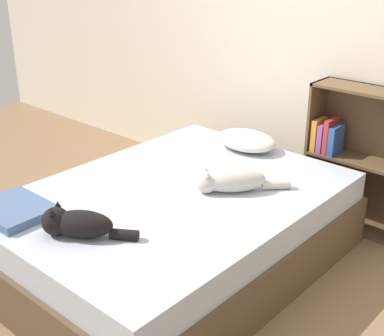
% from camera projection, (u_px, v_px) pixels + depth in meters
% --- Properties ---
extents(ground_plane, '(8.00, 8.00, 0.00)m').
position_uv_depth(ground_plane, '(176.00, 264.00, 3.40)').
color(ground_plane, '#846647').
extents(wall_back, '(8.00, 0.06, 2.50)m').
position_uv_depth(wall_back, '(306.00, 37.00, 3.87)').
color(wall_back, silver).
rests_on(wall_back, ground_plane).
extents(bed, '(1.53, 2.09, 0.51)m').
position_uv_depth(bed, '(175.00, 229.00, 3.30)').
color(bed, brown).
rests_on(bed, ground_plane).
extents(pillow, '(0.46, 0.32, 0.13)m').
position_uv_depth(pillow, '(246.00, 140.00, 3.82)').
color(pillow, white).
rests_on(pillow, bed).
extents(cat_light, '(0.44, 0.47, 0.15)m').
position_uv_depth(cat_light, '(231.00, 181.00, 3.17)').
color(cat_light, beige).
rests_on(cat_light, bed).
extents(cat_dark, '(0.45, 0.33, 0.17)m').
position_uv_depth(cat_dark, '(76.00, 223.00, 2.69)').
color(cat_dark, black).
rests_on(cat_dark, bed).
extents(bookshelf, '(0.70, 0.26, 1.00)m').
position_uv_depth(bookshelf, '(356.00, 155.00, 3.72)').
color(bookshelf, brown).
rests_on(bookshelf, ground_plane).
extents(blanket_fold, '(0.41, 0.33, 0.05)m').
position_uv_depth(blanket_fold, '(14.00, 209.00, 2.93)').
color(blanket_fold, '#4C668E').
rests_on(blanket_fold, bed).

